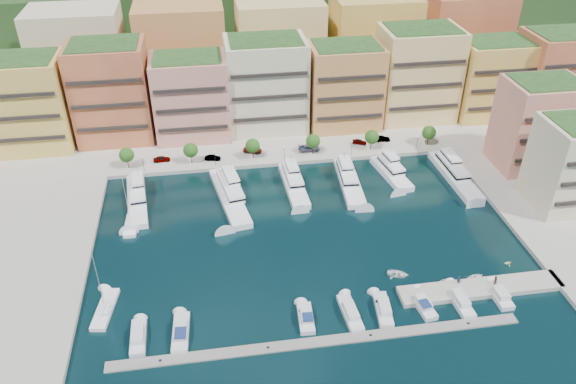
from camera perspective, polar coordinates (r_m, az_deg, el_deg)
The scene contains 58 objects.
ground at distance 122.16m, azimuth 1.80°, elevation -4.42°, with size 400.00×400.00×0.00m, color black.
north_quay at distance 174.73m, azimuth -1.88°, elevation 7.96°, with size 220.00×64.00×2.00m, color #9E998E.
hillside at distance 218.85m, azimuth -3.51°, elevation 13.27°, with size 240.00×40.00×58.00m, color #223C18.
south_pontoon at distance 100.14m, azimuth 3.24°, elevation -15.01°, with size 72.00×2.20×0.35m, color gray.
finger_pier at distance 115.10m, azimuth 18.94°, elevation -9.41°, with size 32.00×5.00×2.00m, color #9E998E.
apartment_0 at distance 164.31m, azimuth -25.12°, elevation 8.14°, with size 22.00×16.50×24.80m.
apartment_1 at distance 160.80m, azimuth -17.48°, elevation 9.68°, with size 20.00×16.50×26.80m.
apartment_2 at distance 157.78m, azimuth -9.83°, elevation 9.50°, with size 20.00×15.50×22.80m.
apartment_3 at distance 159.84m, azimuth -2.23°, elevation 10.87°, with size 22.00×16.50×25.80m.
apartment_4 at distance 162.18m, azimuth 5.74°, elevation 10.69°, with size 20.00×15.50×23.80m.
apartment_5 at distance 169.95m, azimuth 12.97°, elevation 11.63°, with size 22.00×16.50×26.80m.
apartment_6 at distance 178.03m, azimuth 19.86°, elevation 10.80°, with size 20.00×15.50×22.80m.
apartment_7 at distance 186.28m, azimuth 25.74°, elevation 10.77°, with size 22.00×16.50×24.80m.
apartment_east_a at distance 153.55m, azimuth 23.98°, elevation 6.33°, with size 18.00×14.50×22.80m.
backblock_0 at distance 182.44m, azimuth -20.32°, elevation 12.49°, with size 26.00×18.00×30.00m, color beige.
backblock_1 at distance 178.89m, azimuth -10.68°, elevation 13.57°, with size 26.00×18.00×30.00m, color #C58149.
backblock_2 at distance 180.32m, azimuth -0.84°, elevation 14.29°, with size 26.00×18.00×30.00m, color #F0CD7F.
backblock_3 at distance 186.63m, azimuth 8.62°, elevation 14.60°, with size 26.00×18.00×30.00m, color #E5BF53.
backblock_4 at distance 197.35m, azimuth 17.27°, elevation 14.54°, with size 26.00×18.00×30.00m, color #C97543.
tree_0 at distance 147.74m, azimuth -16.08°, elevation 3.63°, with size 3.80×3.80×5.65m.
tree_1 at distance 146.28m, azimuth -9.87°, elevation 4.19°, with size 3.80×3.80×5.65m.
tree_2 at distance 146.57m, azimuth -3.61°, elevation 4.71°, with size 3.80×3.80×5.65m.
tree_3 at distance 148.58m, azimuth 2.56°, elevation 5.17°, with size 3.80×3.80×5.65m.
tree_4 at distance 152.26m, azimuth 8.51°, elevation 5.55°, with size 3.80×3.80×5.65m.
tree_5 at distance 157.49m, azimuth 14.12°, elevation 5.86°, with size 3.80×3.80×5.65m.
lamppost_0 at distance 145.66m, azimuth -14.54°, elevation 3.02°, with size 0.30×0.30×4.20m.
lamppost_1 at distance 144.62m, azimuth -7.46°, elevation 3.64°, with size 0.30×0.30×4.20m.
lamppost_2 at distance 145.81m, azimuth -0.37°, elevation 4.21°, with size 0.30×0.30×4.20m.
lamppost_3 at distance 149.17m, azimuth 6.50°, elevation 4.70°, with size 0.30×0.30×4.20m.
lamppost_4 at distance 154.58m, azimuth 13.00°, elevation 5.10°, with size 0.30×0.30×4.20m.
yacht_0 at distance 136.86m, azimuth -15.09°, elevation -0.48°, with size 6.32×21.86×7.30m.
yacht_2 at distance 134.23m, azimuth -5.98°, elevation -0.11°, with size 8.78×25.70×7.30m.
yacht_3 at distance 137.65m, azimuth 0.54°, elevation 1.02°, with size 4.97×19.88×7.30m.
yacht_4 at distance 139.57m, azimuth 6.19°, elevation 1.25°, with size 6.02×21.82×7.30m.
yacht_5 at distance 144.56m, azimuth 10.39°, elevation 2.14°, with size 6.82×16.96×7.30m.
yacht_6 at distance 147.54m, azimuth 16.48°, elevation 1.92°, with size 5.41×23.71×7.30m.
cruiser_0 at distance 103.29m, azimuth -14.97°, elevation -14.09°, with size 2.75×8.14×2.55m.
cruiser_1 at distance 102.43m, azimuth -10.84°, elevation -13.86°, with size 3.28×9.18×2.66m.
cruiser_4 at distance 103.11m, azimuth 1.82°, elevation -12.69°, with size 3.09×7.41×2.66m.
cruiser_5 at distance 104.56m, azimuth 6.35°, elevation -12.14°, with size 3.12×9.28×2.55m.
cruiser_6 at distance 106.06m, azimuth 9.65°, elevation -11.68°, with size 3.54×8.74×2.55m.
cruiser_7 at distance 108.30m, azimuth 13.52°, elevation -11.08°, with size 3.46×7.87×2.66m.
cruiser_8 at distance 110.89m, azimuth 17.01°, elevation -10.51°, with size 2.97×9.17×2.55m.
cruiser_9 at distance 114.26m, azimuth 20.70°, elevation -9.85°, with size 2.74×7.12×2.55m.
sailboat_2 at distance 128.78m, azimuth -15.64°, elevation -3.42°, with size 2.87×7.70×13.20m.
sailboat_0 at distance 110.10m, azimuth -18.07°, elevation -11.31°, with size 4.40×10.66×13.20m.
tender_3 at distance 122.71m, azimuth 21.44°, elevation -6.71°, with size 1.43×1.65×0.87m, color beige.
tender_0 at distance 113.91m, azimuth 11.10°, elevation -8.17°, with size 2.99×4.19×0.87m, color white.
tender_2 at distance 116.88m, azimuth 18.47°, elevation -8.29°, with size 2.72×3.81×0.79m, color white.
tender_1 at distance 114.39m, azimuth 15.53°, elevation -8.69°, with size 1.48×1.72×0.91m, color beige.
car_0 at distance 150.00m, azimuth -12.71°, elevation 3.30°, with size 1.74×4.33×1.48m, color gray.
car_1 at distance 148.24m, azimuth -7.65°, elevation 3.46°, with size 1.42×4.07×1.34m, color gray.
car_2 at distance 150.82m, azimuth -3.61°, elevation 4.27°, with size 2.31×5.01×1.39m, color gray.
car_3 at distance 151.32m, azimuth 2.15°, elevation 4.49°, with size 2.36×5.81×1.69m, color gray.
car_4 at distance 156.02m, azimuth 7.25°, elevation 5.10°, with size 1.58×3.93×1.34m, color gray.
car_5 at distance 158.35m, azimuth 9.56°, elevation 5.35°, with size 1.48×4.26×1.40m, color gray.
person_0 at distance 113.14m, azimuth 16.96°, elevation -8.52°, with size 0.69×0.45×1.88m, color #232A47.
person_1 at distance 115.14m, azimuth 20.28°, elevation -8.42°, with size 0.93×0.73×1.92m, color #46322A.
Camera 1 is at (-18.59, -94.86, 74.69)m, focal length 35.00 mm.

